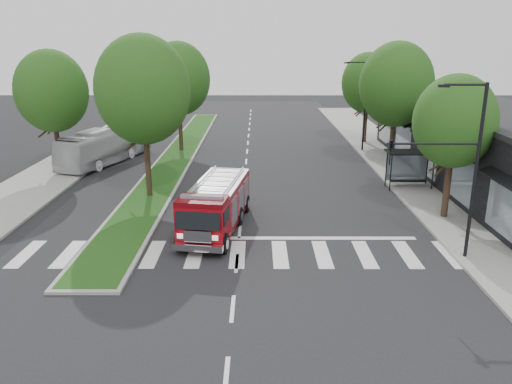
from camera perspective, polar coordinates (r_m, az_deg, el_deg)
ground at (r=26.48m, az=-1.87°, el=-4.49°), size 140.00×140.00×0.00m
sidewalk_right at (r=37.76m, az=17.99°, el=1.34°), size 5.00×80.00×0.15m
sidewalk_left at (r=39.11m, az=-23.09°, el=1.32°), size 5.00×80.00×0.15m
median at (r=44.25m, az=-8.89°, el=4.16°), size 3.00×50.00×0.15m
storefront_row at (r=38.86m, az=24.67°, el=4.72°), size 8.00×30.00×5.00m
bus_shelter at (r=35.20m, az=17.15°, el=3.63°), size 3.20×1.60×2.61m
tree_right_near at (r=28.97m, az=21.75°, el=7.48°), size 4.40×4.40×8.05m
tree_right_mid at (r=40.20m, az=15.73°, el=11.74°), size 5.60×5.60×9.72m
tree_right_far at (r=49.93m, az=12.65°, el=12.07°), size 5.00×5.00×8.73m
tree_median_near at (r=31.55m, az=-12.79°, el=11.31°), size 5.80×5.80×10.16m
tree_median_far at (r=45.30m, az=-8.87°, el=12.66°), size 5.60×5.60×9.72m
tree_left_mid at (r=39.73m, az=-22.32°, el=10.60°), size 5.20×5.20×9.16m
streetlight_right_near at (r=23.40m, az=21.98°, el=3.37°), size 4.08×0.22×8.00m
streetlight_right_far at (r=45.93m, az=12.17°, el=10.02°), size 2.11×0.20×8.00m
fire_engine at (r=26.39m, az=-4.57°, el=-1.57°), size 3.51×8.17×2.74m
city_bus at (r=42.86m, az=-16.80°, el=5.09°), size 5.43×10.55×2.87m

